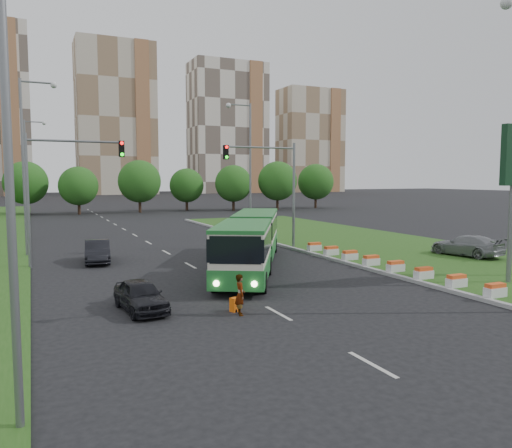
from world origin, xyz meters
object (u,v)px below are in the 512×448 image
traffic_mast_median (275,178)px  car_left_far (97,251)px  shopping_trolley (235,305)px  articulated_bus (245,241)px  pedestrian (240,295)px  car_left_near (141,295)px  car_median (467,245)px  traffic_mast_left (56,178)px

traffic_mast_median → car_left_far: size_ratio=1.86×
traffic_mast_median → shopping_trolley: traffic_mast_median is taller
articulated_bus → pedestrian: size_ratio=10.04×
traffic_mast_median → articulated_bus: size_ratio=0.49×
car_left_near → traffic_mast_median: bearing=40.7°
car_left_far → shopping_trolley: size_ratio=7.60×
articulated_bus → pedestrian: 10.43m
car_median → pedestrian: size_ratio=3.00×
traffic_mast_median → pedestrian: size_ratio=4.92×
traffic_mast_median → car_left_near: (-12.69, -13.36, -4.71)m
traffic_mast_left → articulated_bus: 11.95m
pedestrian → car_left_far: bearing=24.3°
traffic_mast_left → car_left_far: 5.20m
car_median → car_left_near: bearing=0.2°
traffic_mast_left → car_median: bearing=-17.3°
traffic_mast_median → car_median: traffic_mast_median is taller
car_median → shopping_trolley: bearing=6.7°
pedestrian → traffic_mast_left: bearing=32.9°
traffic_mast_left → articulated_bus: traffic_mast_left is taller
articulated_bus → car_median: (15.05, -2.76, -0.79)m
pedestrian → shopping_trolley: (-0.01, 0.56, -0.53)m
car_left_near → car_left_far: (-0.16, 12.87, 0.07)m
car_left_near → shopping_trolley: car_left_near is taller
pedestrian → shopping_trolley: 0.77m
car_median → traffic_mast_median: bearing=-52.4°
articulated_bus → car_left_far: articulated_bus is taller
car_left_far → traffic_mast_left: bearing=-161.5°
car_median → pedestrian: bearing=8.2°
traffic_mast_median → traffic_mast_left: bearing=-176.2°
traffic_mast_left → car_left_far: (2.30, 0.50, -4.64)m
traffic_mast_median → shopping_trolley: bearing=-121.7°
car_left_near → articulated_bus: bearing=37.6°
traffic_mast_left → shopping_trolley: traffic_mast_left is taller
traffic_mast_median → shopping_trolley: size_ratio=14.15×
car_left_far → pedestrian: (3.61, -15.08, 0.10)m
shopping_trolley → pedestrian: bearing=-109.4°
car_left_near → pedestrian: 4.10m
car_left_near → shopping_trolley: (3.43, -1.66, -0.36)m
traffic_mast_left → shopping_trolley: bearing=-67.2°
pedestrian → shopping_trolley: pedestrian is taller
traffic_mast_left → pedestrian: 16.37m
car_left_far → articulated_bus: bearing=-29.3°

